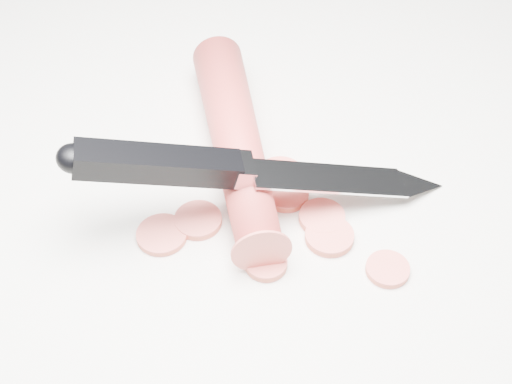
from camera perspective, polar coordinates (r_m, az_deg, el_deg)
ground at (r=0.56m, az=-0.99°, el=-1.10°), size 2.40×2.40×0.00m
carrot at (r=0.58m, az=-1.58°, el=4.08°), size 0.14×0.22×0.04m
carrot_slice_0 at (r=0.52m, az=0.81°, el=-5.71°), size 0.03×0.03×0.01m
carrot_slice_1 at (r=0.55m, az=5.29°, el=-2.05°), size 0.04×0.04×0.01m
carrot_slice_2 at (r=0.58m, az=1.97°, el=1.35°), size 0.04×0.04×0.01m
carrot_slice_3 at (r=0.53m, az=10.49°, el=-6.08°), size 0.03×0.03×0.01m
carrot_slice_4 at (r=0.56m, az=2.42°, el=-0.11°), size 0.04×0.04×0.01m
carrot_slice_5 at (r=0.55m, az=-4.66°, el=-2.26°), size 0.04×0.04×0.01m
carrot_slice_6 at (r=0.54m, az=5.90°, el=-3.55°), size 0.04×0.04×0.01m
carrot_slice_7 at (r=0.54m, az=-7.54°, el=-3.41°), size 0.04×0.04×0.01m
kitchen_knife at (r=0.53m, az=0.74°, el=2.00°), size 0.27×0.17×0.09m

